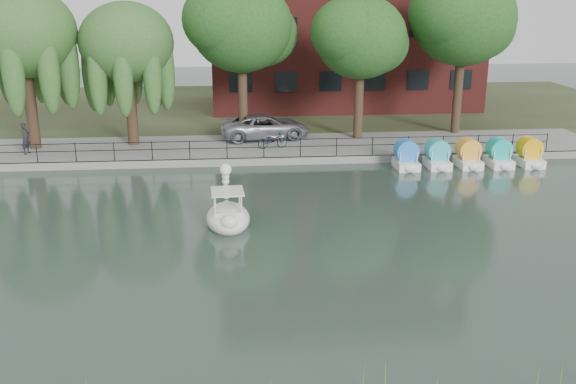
{
  "coord_description": "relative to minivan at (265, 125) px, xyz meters",
  "views": [
    {
      "loc": [
        -1.68,
        -20.65,
        9.14
      ],
      "look_at": [
        0.5,
        4.0,
        1.3
      ],
      "focal_mm": 40.0,
      "sensor_mm": 36.0,
      "label": 1
    }
  ],
  "objects": [
    {
      "name": "broadleaf_right",
      "position": [
        5.67,
        -0.24,
        5.13
      ],
      "size": [
        5.4,
        5.4,
        8.32
      ],
      "color": "#473323",
      "rests_on": "promenade"
    },
    {
      "name": "railing",
      "position": [
        -0.33,
        -4.49,
        -0.12
      ],
      "size": [
        32.0,
        0.05,
        1.0
      ],
      "color": "black",
      "rests_on": "promenade"
    },
    {
      "name": "kerb",
      "position": [
        -0.33,
        -4.69,
        -1.06
      ],
      "size": [
        40.0,
        0.25,
        0.4
      ],
      "primitive_type": "cube",
      "color": "gray",
      "rests_on": "ground_plane"
    },
    {
      "name": "bicycle",
      "position": [
        0.27,
        -2.5,
        -0.36
      ],
      "size": [
        0.98,
        1.81,
        1.0
      ],
      "primitive_type": "imported",
      "rotation": [
        0.0,
        0.0,
        1.81
      ],
      "color": "gray",
      "rests_on": "promenade"
    },
    {
      "name": "minivan",
      "position": [
        0.0,
        0.0,
        0.0
      ],
      "size": [
        3.68,
        6.52,
        1.72
      ],
      "primitive_type": "imported",
      "rotation": [
        0.0,
        0.0,
        1.71
      ],
      "color": "gray",
      "rests_on": "promenade"
    },
    {
      "name": "promenade",
      "position": [
        -0.33,
        -1.74,
        -1.06
      ],
      "size": [
        40.0,
        6.0,
        0.4
      ],
      "primitive_type": "cube",
      "color": "gray",
      "rests_on": "ground_plane"
    },
    {
      "name": "willow_mid",
      "position": [
        -7.83,
        -0.74,
        4.99
      ],
      "size": [
        5.32,
        5.32,
        8.15
      ],
      "color": "#473323",
      "rests_on": "promenade"
    },
    {
      "name": "pedal_boat_row",
      "position": [
        10.58,
        -5.99,
        -0.65
      ],
      "size": [
        7.95,
        1.7,
        1.4
      ],
      "color": "white",
      "rests_on": "ground_plane"
    },
    {
      "name": "ground_plane",
      "position": [
        -0.33,
        -17.74,
        -1.26
      ],
      "size": [
        120.0,
        120.0,
        0.0
      ],
      "primitive_type": "plane",
      "color": "#3C4D49"
    },
    {
      "name": "broadleaf_far",
      "position": [
        12.17,
        0.76,
        6.14
      ],
      "size": [
        6.3,
        6.3,
        9.71
      ],
      "color": "#473323",
      "rests_on": "promenade"
    },
    {
      "name": "swan_boat",
      "position": [
        -2.28,
        -13.86,
        -0.75
      ],
      "size": [
        1.89,
        2.92,
        2.35
      ],
      "rotation": [
        0.0,
        0.0,
        0.05
      ],
      "color": "white",
      "rests_on": "ground_plane"
    },
    {
      "name": "broadleaf_center",
      "position": [
        -1.33,
        0.26,
        5.8
      ],
      "size": [
        6.0,
        6.0,
        9.25
      ],
      "color": "#473323",
      "rests_on": "promenade"
    },
    {
      "name": "land_strip",
      "position": [
        -0.33,
        12.26,
        -1.08
      ],
      "size": [
        60.0,
        22.0,
        0.36
      ],
      "primitive_type": "cube",
      "color": "#47512D",
      "rests_on": "ground_plane"
    },
    {
      "name": "pedestrian",
      "position": [
        -13.4,
        -2.61,
        0.13
      ],
      "size": [
        0.7,
        0.84,
        1.98
      ],
      "primitive_type": "imported",
      "rotation": [
        0.0,
        0.0,
        1.22
      ],
      "color": "black",
      "rests_on": "promenade"
    },
    {
      "name": "willow_left",
      "position": [
        -13.33,
        -1.24,
        5.61
      ],
      "size": [
        5.88,
        5.88,
        9.01
      ],
      "color": "#473323",
      "rests_on": "promenade"
    }
  ]
}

